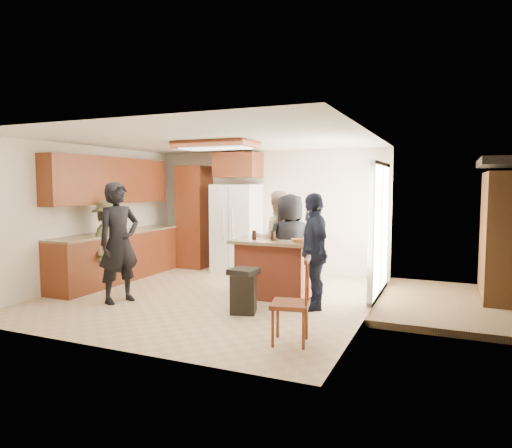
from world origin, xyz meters
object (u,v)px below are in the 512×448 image
at_px(kitchen_island, 276,267).
at_px(refrigerator, 237,228).
at_px(person_front_left, 119,242).
at_px(person_side_right, 314,251).
at_px(person_counter, 109,243).
at_px(person_behind_right, 290,245).
at_px(trash_bin, 244,290).
at_px(person_behind_left, 277,240).
at_px(spindle_chair, 292,304).

bearing_deg(kitchen_island, refrigerator, 132.28).
distance_m(person_front_left, person_side_right, 2.95).
relative_size(person_counter, refrigerator, 0.86).
bearing_deg(person_behind_right, person_side_right, 90.07).
relative_size(refrigerator, trash_bin, 2.86).
xyz_separation_m(person_behind_right, trash_bin, (-0.26, -1.23, -0.51)).
bearing_deg(person_behind_right, refrigerator, -85.13).
bearing_deg(kitchen_island, person_behind_right, 36.09).
xyz_separation_m(person_behind_left, kitchen_island, (0.16, -0.47, -0.37)).
relative_size(person_behind_right, refrigerator, 0.92).
xyz_separation_m(refrigerator, spindle_chair, (2.45, -3.66, -0.45)).
distance_m(person_behind_right, refrigerator, 2.27).
xyz_separation_m(person_side_right, spindle_chair, (0.19, -1.53, -0.39)).
distance_m(person_front_left, spindle_chair, 3.14).
xyz_separation_m(person_front_left, person_counter, (-0.89, 0.79, -0.15)).
bearing_deg(person_behind_right, spindle_chair, 66.64).
bearing_deg(person_side_right, person_front_left, -104.98).
bearing_deg(refrigerator, person_side_right, -43.37).
relative_size(refrigerator, kitchen_island, 1.41).
xyz_separation_m(refrigerator, kitchen_island, (1.50, -1.65, -0.43)).
xyz_separation_m(person_side_right, person_counter, (-3.72, -0.02, -0.07)).
bearing_deg(person_behind_left, person_counter, -11.23).
height_order(person_counter, trash_bin, person_counter).
bearing_deg(refrigerator, person_behind_right, -42.07).
height_order(person_behind_right, spindle_chair, person_behind_right).
distance_m(person_counter, refrigerator, 2.61).
bearing_deg(person_front_left, trash_bin, -64.30).
distance_m(refrigerator, spindle_chair, 4.43).
bearing_deg(trash_bin, person_counter, 168.44).
relative_size(person_counter, trash_bin, 2.45).
relative_size(person_behind_left, person_side_right, 1.01).
bearing_deg(person_behind_left, spindle_chair, 83.76).
bearing_deg(person_front_left, person_side_right, -54.03).
distance_m(person_front_left, person_behind_right, 2.68).
bearing_deg(person_behind_left, person_behind_right, 105.24).
relative_size(person_front_left, spindle_chair, 1.85).
xyz_separation_m(person_front_left, kitchen_island, (2.08, 1.30, -0.45)).
bearing_deg(spindle_chair, person_counter, 158.99).
distance_m(person_behind_left, refrigerator, 1.79).
bearing_deg(refrigerator, person_front_left, -101.04).
height_order(person_behind_left, person_side_right, person_behind_left).
distance_m(person_side_right, spindle_chair, 1.59).
xyz_separation_m(trash_bin, spindle_chair, (1.03, -0.91, 0.13)).
distance_m(person_counter, kitchen_island, 3.02).
bearing_deg(kitchen_island, person_behind_left, 109.08).
relative_size(person_behind_left, refrigerator, 0.94).
bearing_deg(person_front_left, person_behind_right, -37.76).
xyz_separation_m(person_side_right, trash_bin, (-0.83, -0.61, -0.52)).
bearing_deg(kitchen_island, person_side_right, -32.48).
bearing_deg(person_front_left, kitchen_island, -38.11).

